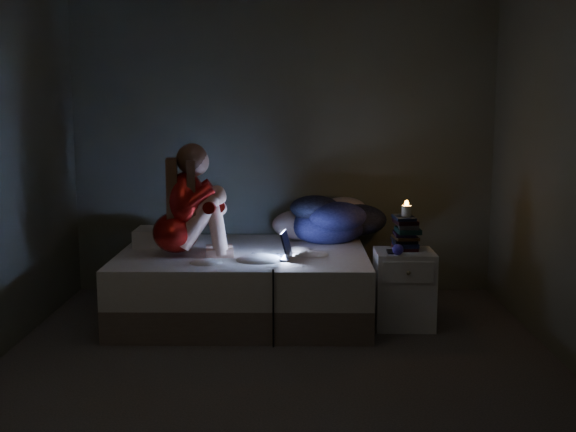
{
  "coord_description": "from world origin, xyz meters",
  "views": [
    {
      "loc": [
        0.1,
        -4.23,
        1.61
      ],
      "look_at": [
        0.05,
        1.0,
        0.8
      ],
      "focal_mm": 44.45,
      "sensor_mm": 36.0,
      "label": 1
    }
  ],
  "objects_px": {
    "bed": "(244,284)",
    "nightstand": "(404,289)",
    "laptop": "(269,244)",
    "phone": "(392,252)",
    "candle": "(406,209)",
    "woman": "(175,200)"
  },
  "relations": [
    {
      "from": "woman",
      "to": "nightstand",
      "type": "bearing_deg",
      "value": -9.68
    },
    {
      "from": "nightstand",
      "to": "candle",
      "type": "bearing_deg",
      "value": 77.53
    },
    {
      "from": "woman",
      "to": "phone",
      "type": "height_order",
      "value": "woman"
    },
    {
      "from": "bed",
      "to": "phone",
      "type": "height_order",
      "value": "phone"
    },
    {
      "from": "phone",
      "to": "candle",
      "type": "bearing_deg",
      "value": 47.22
    },
    {
      "from": "bed",
      "to": "nightstand",
      "type": "distance_m",
      "value": 1.22
    },
    {
      "from": "nightstand",
      "to": "candle",
      "type": "relative_size",
      "value": 7.07
    },
    {
      "from": "bed",
      "to": "laptop",
      "type": "relative_size",
      "value": 6.17
    },
    {
      "from": "woman",
      "to": "bed",
      "type": "bearing_deg",
      "value": 13.76
    },
    {
      "from": "laptop",
      "to": "phone",
      "type": "distance_m",
      "value": 0.89
    },
    {
      "from": "bed",
      "to": "laptop",
      "type": "bearing_deg",
      "value": -52.95
    },
    {
      "from": "candle",
      "to": "bed",
      "type": "bearing_deg",
      "value": 171.44
    },
    {
      "from": "woman",
      "to": "laptop",
      "type": "bearing_deg",
      "value": -14.64
    },
    {
      "from": "laptop",
      "to": "candle",
      "type": "xyz_separation_m",
      "value": [
        1.0,
        0.09,
        0.25
      ]
    },
    {
      "from": "laptop",
      "to": "candle",
      "type": "height_order",
      "value": "candle"
    },
    {
      "from": "bed",
      "to": "laptop",
      "type": "distance_m",
      "value": 0.5
    },
    {
      "from": "candle",
      "to": "phone",
      "type": "bearing_deg",
      "value": -135.35
    },
    {
      "from": "candle",
      "to": "phone",
      "type": "height_order",
      "value": "candle"
    },
    {
      "from": "laptop",
      "to": "phone",
      "type": "height_order",
      "value": "laptop"
    },
    {
      "from": "bed",
      "to": "phone",
      "type": "xyz_separation_m",
      "value": [
        1.09,
        -0.29,
        0.31
      ]
    },
    {
      "from": "phone",
      "to": "woman",
      "type": "bearing_deg",
      "value": 178.81
    },
    {
      "from": "bed",
      "to": "nightstand",
      "type": "bearing_deg",
      "value": -11.59
    }
  ]
}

